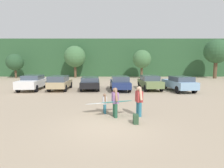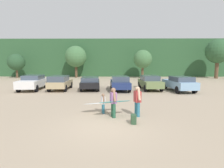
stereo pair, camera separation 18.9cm
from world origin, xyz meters
name	(u,v)px [view 2 (the right image)]	position (x,y,z in m)	size (l,w,h in m)	color
ground_plane	(105,126)	(0.00, 0.00, 0.00)	(120.00, 120.00, 0.00)	tan
hillside_ridge	(112,58)	(0.00, 34.31, 3.79)	(108.00, 12.00, 7.59)	#2D5633
tree_right	(16,62)	(-17.68, 25.18, 2.89)	(3.07, 3.07, 4.45)	brown
tree_center_right	(76,57)	(-6.78, 26.11, 3.96)	(4.02, 4.02, 5.99)	brown
tree_far_left	(143,59)	(5.67, 24.80, 3.46)	(3.31, 3.31, 5.14)	brown
tree_far_right	(218,51)	(18.89, 24.34, 4.80)	(4.23, 4.23, 6.97)	brown
parked_car_white	(33,82)	(-8.17, 10.81, 0.83)	(2.20, 4.59, 1.56)	white
parked_car_tan	(60,82)	(-5.25, 10.65, 0.83)	(1.93, 4.03, 1.55)	tan
parked_car_black	(90,83)	(-2.10, 11.04, 0.75)	(2.28, 4.41, 1.35)	black
parked_car_navy	(120,83)	(1.05, 10.59, 0.78)	(2.06, 4.55, 1.49)	navy
parked_car_olive_green	(150,82)	(4.30, 11.11, 0.80)	(2.08, 4.28, 1.50)	#6B7F4C
parked_car_sky_blue	(179,83)	(7.04, 9.98, 0.82)	(2.46, 4.41, 1.53)	#84ADD1
person_adult	(113,101)	(0.40, 1.38, 0.90)	(0.38, 0.69, 1.59)	#26593F
person_child	(103,102)	(-0.19, 2.09, 0.65)	(0.28, 0.47, 1.16)	teal
person_companion	(137,99)	(1.70, 1.59, 0.92)	(0.39, 0.69, 1.63)	teal
surfboard_teal	(115,102)	(0.50, 1.42, 0.83)	(1.83, 1.01, 0.18)	teal
surfboard_white	(101,103)	(-0.34, 2.20, 0.58)	(2.06, 1.19, 0.17)	white
backpack_dropped	(134,119)	(1.37, 0.34, 0.22)	(0.24, 0.34, 0.45)	#2D4C33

